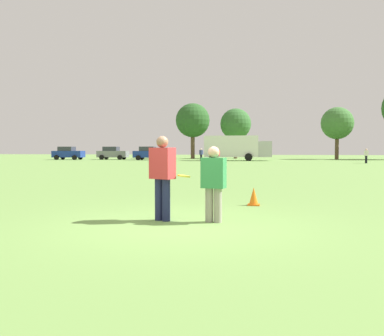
{
  "coord_description": "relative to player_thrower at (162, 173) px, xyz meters",
  "views": [
    {
      "loc": [
        1.69,
        -7.92,
        1.5
      ],
      "look_at": [
        -0.19,
        2.13,
        1.03
      ],
      "focal_mm": 38.94,
      "sensor_mm": 36.0,
      "label": 1
    }
  ],
  "objects": [
    {
      "name": "ground_plane",
      "position": [
        0.5,
        -0.45,
        -1.0
      ],
      "size": [
        198.67,
        198.67,
        0.0
      ],
      "primitive_type": "plane",
      "color": "#6B9347"
    },
    {
      "name": "player_thrower",
      "position": [
        0.0,
        0.0,
        0.0
      ],
      "size": [
        0.57,
        0.46,
        1.77
      ],
      "color": "#1E234C",
      "rests_on": "ground"
    },
    {
      "name": "player_defender",
      "position": [
        1.07,
        0.01,
        -0.13
      ],
      "size": [
        0.51,
        0.35,
        1.55
      ],
      "color": "gray",
      "rests_on": "ground"
    },
    {
      "name": "frisbee",
      "position": [
        0.45,
        0.03,
        -0.06
      ],
      "size": [
        0.27,
        0.27,
        0.07
      ],
      "color": "yellow"
    },
    {
      "name": "traffic_cone",
      "position": [
        1.78,
        2.73,
        -0.77
      ],
      "size": [
        0.32,
        0.32,
        0.48
      ],
      "color": "#D8590C",
      "rests_on": "ground"
    },
    {
      "name": "parked_car_near_left",
      "position": [
        -25.46,
        45.5,
        -0.07
      ],
      "size": [
        4.29,
        2.39,
        1.82
      ],
      "color": "navy",
      "rests_on": "ground"
    },
    {
      "name": "parked_car_mid_left",
      "position": [
        -19.56,
        47.13,
        -0.07
      ],
      "size": [
        4.29,
        2.39,
        1.82
      ],
      "color": "slate",
      "rests_on": "ground"
    },
    {
      "name": "parked_car_center",
      "position": [
        -13.9,
        46.0,
        -0.07
      ],
      "size": [
        4.29,
        2.39,
        1.82
      ],
      "color": "navy",
      "rests_on": "ground"
    },
    {
      "name": "box_truck",
      "position": [
        -2.03,
        45.13,
        0.76
      ],
      "size": [
        8.61,
        3.3,
        3.18
      ],
      "color": "white",
      "rests_on": "ground"
    },
    {
      "name": "bystander_sideline_watcher",
      "position": [
        -6.09,
        42.11,
        -0.11
      ],
      "size": [
        0.49,
        0.47,
        1.57
      ],
      "color": "black",
      "rests_on": "ground"
    },
    {
      "name": "bystander_far_jogger",
      "position": [
        12.08,
        37.45,
        -0.13
      ],
      "size": [
        0.37,
        0.48,
        1.54
      ],
      "color": "black",
      "rests_on": "ground"
    },
    {
      "name": "bystander_field_marshal",
      "position": [
        -3.13,
        34.63,
        -0.11
      ],
      "size": [
        0.47,
        0.34,
        1.57
      ],
      "color": "gray",
      "rests_on": "ground"
    },
    {
      "name": "tree_west_oak",
      "position": [
        -9.54,
        55.08,
        4.89
      ],
      "size": [
        5.26,
        5.26,
        8.55
      ],
      "color": "brown",
      "rests_on": "ground"
    },
    {
      "name": "tree_west_maple",
      "position": [
        -3.04,
        56.65,
        4.36
      ],
      "size": [
        4.79,
        4.79,
        7.79
      ],
      "color": "brown",
      "rests_on": "ground"
    },
    {
      "name": "tree_center_elm",
      "position": [
        11.79,
        54.89,
        4.2
      ],
      "size": [
        4.65,
        4.65,
        7.56
      ],
      "color": "brown",
      "rests_on": "ground"
    }
  ]
}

